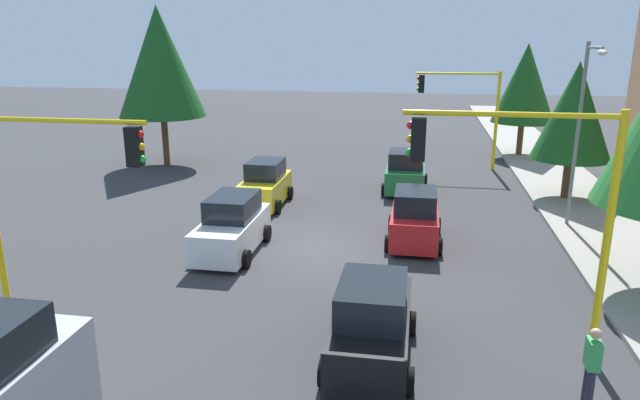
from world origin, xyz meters
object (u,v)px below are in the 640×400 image
object	(u,v)px
car_green	(406,173)
tree_opposite_side	(160,62)
car_white	(232,227)
traffic_signal_far_left	(463,100)
street_lamp_curbside	(582,117)
pedestrian_crossing	(592,365)
tree_roadside_mid	(575,111)
tree_roadside_far	(525,84)
car_yellow	(265,185)
traffic_signal_near_left	(526,185)
car_red	(415,219)
traffic_signal_near_right	(52,176)
car_black	(372,324)

from	to	relation	value
car_green	tree_opposite_side	bearing A→B (deg)	-104.28
car_white	traffic_signal_far_left	bearing A→B (deg)	150.34
street_lamp_curbside	car_white	bearing A→B (deg)	-69.71
traffic_signal_far_left	tree_opposite_side	distance (m)	16.89
tree_opposite_side	pedestrian_crossing	world-z (taller)	tree_opposite_side
tree_roadside_mid	pedestrian_crossing	world-z (taller)	tree_roadside_mid
traffic_signal_far_left	tree_roadside_far	bearing A→B (deg)	136.12
car_white	car_yellow	world-z (taller)	same
traffic_signal_near_left	car_white	distance (m)	10.43
tree_roadside_far	car_red	distance (m)	18.24
car_white	tree_roadside_far	bearing A→B (deg)	146.87
tree_opposite_side	tree_roadside_mid	bearing A→B (deg)	79.22
traffic_signal_far_left	traffic_signal_near_right	xyz separation A→B (m)	(20.00, -11.30, -0.04)
traffic_signal_far_left	car_yellow	bearing A→B (deg)	-44.30
tree_roadside_mid	car_white	xyz separation A→B (m)	(8.82, -12.78, -3.14)
car_white	traffic_signal_near_left	bearing A→B (deg)	58.61
car_yellow	car_green	distance (m)	6.97
car_black	car_green	bearing A→B (deg)	178.93
tree_roadside_far	car_green	size ratio (longest dim) A/B	1.83
traffic_signal_near_right	street_lamp_curbside	distance (m)	17.69
traffic_signal_near_left	traffic_signal_near_right	world-z (taller)	traffic_signal_near_left
car_red	car_white	xyz separation A→B (m)	(2.02, -6.13, 0.00)
pedestrian_crossing	car_black	bearing A→B (deg)	-102.38
car_red	car_yellow	bearing A→B (deg)	-119.75
car_black	car_white	distance (m)	8.07
car_black	car_yellow	xyz separation A→B (m)	(-11.84, -5.71, -0.00)
tree_roadside_far	car_yellow	bearing A→B (deg)	-44.17
traffic_signal_near_right	car_black	bearing A→B (deg)	83.70
tree_roadside_far	tree_roadside_mid	bearing A→B (deg)	2.86
pedestrian_crossing	car_green	bearing A→B (deg)	-165.84
traffic_signal_near_left	car_yellow	distance (m)	14.44
tree_roadside_mid	car_yellow	bearing A→B (deg)	-76.93
car_black	traffic_signal_far_left	bearing A→B (deg)	171.47
traffic_signal_near_right	car_black	xyz separation A→B (m)	(0.90, 8.16, -2.89)
car_red	car_yellow	xyz separation A→B (m)	(-3.74, -6.54, -0.00)
traffic_signal_far_left	tree_roadside_mid	xyz separation A→B (m)	(6.00, 4.35, 0.20)
street_lamp_curbside	tree_roadside_far	xyz separation A→B (m)	(-14.39, 0.30, 0.12)
street_lamp_curbside	car_black	world-z (taller)	street_lamp_curbside
car_red	tree_opposite_side	bearing A→B (deg)	-126.96
car_red	car_green	size ratio (longest dim) A/B	1.01
car_white	car_red	bearing A→B (deg)	108.25
tree_roadside_mid	car_yellow	xyz separation A→B (m)	(3.06, -13.19, -3.14)
traffic_signal_near_left	pedestrian_crossing	size ratio (longest dim) A/B	3.36
traffic_signal_near_right	car_red	size ratio (longest dim) A/B	1.42
car_red	pedestrian_crossing	bearing A→B (deg)	21.57
tree_opposite_side	car_black	world-z (taller)	tree_opposite_side
street_lamp_curbside	traffic_signal_near_right	bearing A→B (deg)	-57.08
traffic_signal_near_left	traffic_signal_near_right	distance (m)	11.35
car_black	car_yellow	bearing A→B (deg)	-154.26
car_white	car_green	distance (m)	10.86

